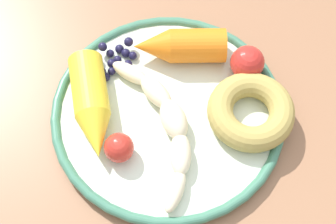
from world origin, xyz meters
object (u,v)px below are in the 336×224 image
(blueberry_pile, at_px, (116,59))
(banana, at_px, (165,123))
(dining_table, at_px, (165,129))
(tomato_mid, at_px, (247,63))
(tomato_near, at_px, (119,148))
(plate, at_px, (168,113))
(donut, at_px, (251,111))
(carrot_orange, at_px, (179,46))
(carrot_yellow, at_px, (92,106))

(blueberry_pile, bearing_deg, banana, -83.41)
(dining_table, distance_m, tomato_mid, 0.17)
(tomato_near, height_order, tomato_mid, tomato_mid)
(plate, relative_size, blueberry_pile, 4.80)
(banana, xyz_separation_m, tomato_mid, (0.13, 0.02, 0.01))
(plate, xyz_separation_m, donut, (0.08, -0.05, 0.02))
(banana, xyz_separation_m, blueberry_pile, (-0.01, 0.11, -0.01))
(plate, xyz_separation_m, carrot_orange, (0.05, 0.07, 0.02))
(carrot_yellow, bearing_deg, tomato_mid, -9.82)
(blueberry_pile, bearing_deg, tomato_near, -112.76)
(blueberry_pile, height_order, tomato_near, tomato_near)
(carrot_yellow, bearing_deg, carrot_orange, 11.56)
(carrot_orange, xyz_separation_m, tomato_near, (-0.13, -0.09, -0.00))
(banana, bearing_deg, carrot_orange, 52.82)
(donut, relative_size, tomato_mid, 2.44)
(carrot_yellow, distance_m, tomato_mid, 0.20)
(banana, xyz_separation_m, carrot_orange, (0.06, 0.08, 0.01))
(plate, distance_m, tomato_mid, 0.12)
(dining_table, distance_m, tomato_near, 0.17)
(banana, height_order, carrot_yellow, carrot_yellow)
(carrot_orange, bearing_deg, tomato_near, -144.73)
(tomato_near, distance_m, tomato_mid, 0.19)
(carrot_yellow, distance_m, blueberry_pile, 0.08)
(dining_table, height_order, tomato_mid, tomato_mid)
(plate, distance_m, donut, 0.10)
(carrot_yellow, relative_size, tomato_near, 3.99)
(carrot_orange, height_order, donut, carrot_orange)
(carrot_orange, xyz_separation_m, carrot_yellow, (-0.13, -0.03, -0.00))
(donut, bearing_deg, tomato_near, 169.54)
(donut, bearing_deg, carrot_yellow, 151.04)
(banana, height_order, donut, same)
(dining_table, xyz_separation_m, donut, (0.07, -0.08, 0.13))
(dining_table, relative_size, carrot_yellow, 6.59)
(donut, distance_m, blueberry_pile, 0.18)
(dining_table, xyz_separation_m, plate, (-0.01, -0.03, 0.11))
(banana, relative_size, blueberry_pile, 3.59)
(carrot_orange, bearing_deg, tomato_mid, -44.16)
(carrot_yellow, xyz_separation_m, blueberry_pile, (0.06, 0.06, -0.01))
(plate, bearing_deg, banana, -125.95)
(plate, distance_m, carrot_yellow, 0.09)
(dining_table, relative_size, blueberry_pile, 15.36)
(plate, xyz_separation_m, tomato_near, (-0.07, -0.02, 0.02))
(plate, xyz_separation_m, blueberry_pile, (-0.03, 0.10, 0.01))
(plate, height_order, carrot_orange, carrot_orange)
(blueberry_pile, bearing_deg, dining_table, -60.30)
(dining_table, height_order, banana, banana)
(carrot_orange, relative_size, blueberry_pile, 2.06)
(banana, height_order, tomato_mid, tomato_mid)
(dining_table, bearing_deg, tomato_near, -148.61)
(banana, bearing_deg, tomato_near, -175.06)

